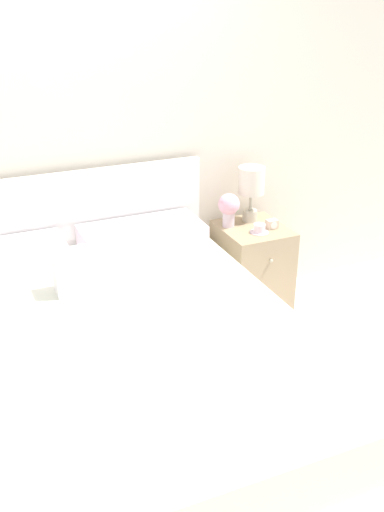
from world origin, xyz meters
name	(u,v)px	position (x,y,z in m)	size (l,w,h in m)	color
ground_plane	(74,328)	(0.00, 0.00, 0.00)	(12.00, 12.00, 0.00)	silver
wall_back	(52,130)	(0.00, 0.07, 1.30)	(8.00, 0.06, 2.60)	silver
bed	(117,373)	(0.00, -1.03, 0.33)	(1.77, 2.19, 1.07)	white
nightstand	(251,270)	(1.18, -0.25, 0.31)	(0.42, 0.49, 0.62)	tan
table_lamp	(251,185)	(1.22, -0.14, 0.87)	(0.18, 0.18, 0.37)	beige
flower_vase	(229,207)	(1.05, -0.17, 0.75)	(0.14, 0.14, 0.22)	silver
teacup	(259,229)	(1.17, -0.34, 0.65)	(0.12, 0.12, 0.06)	white
alarm_clock	(272,224)	(1.29, -0.31, 0.65)	(0.07, 0.06, 0.06)	beige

